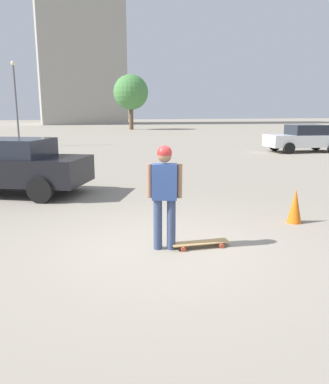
{
  "coord_description": "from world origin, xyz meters",
  "views": [
    {
      "loc": [
        5.48,
        -1.9,
        2.19
      ],
      "look_at": [
        0.0,
        0.0,
        0.95
      ],
      "focal_mm": 35.0,
      "sensor_mm": 36.0,
      "label": 1
    }
  ],
  "objects_px": {
    "person": "(164,189)",
    "skateboard": "(200,243)",
    "car_parked_far": "(304,138)",
    "traffic_cone": "(295,206)",
    "car_parked_near": "(12,166)"
  },
  "relations": [
    {
      "from": "person",
      "to": "skateboard",
      "type": "xyz_separation_m",
      "value": [
        0.13,
        0.58,
        -0.93
      ]
    },
    {
      "from": "person",
      "to": "car_parked_far",
      "type": "distance_m",
      "value": 17.14
    },
    {
      "from": "skateboard",
      "to": "person",
      "type": "bearing_deg",
      "value": -7.48
    },
    {
      "from": "skateboard",
      "to": "traffic_cone",
      "type": "relative_size",
      "value": 1.42
    },
    {
      "from": "person",
      "to": "traffic_cone",
      "type": "bearing_deg",
      "value": 30.75
    },
    {
      "from": "car_parked_near",
      "to": "traffic_cone",
      "type": "relative_size",
      "value": 6.38
    },
    {
      "from": "person",
      "to": "car_parked_near",
      "type": "height_order",
      "value": "person"
    },
    {
      "from": "car_parked_far",
      "to": "skateboard",
      "type": "bearing_deg",
      "value": 56.35
    },
    {
      "from": "car_parked_near",
      "to": "skateboard",
      "type": "bearing_deg",
      "value": 147.74
    },
    {
      "from": "traffic_cone",
      "to": "car_parked_near",
      "type": "bearing_deg",
      "value": -131.26
    },
    {
      "from": "skateboard",
      "to": "car_parked_near",
      "type": "bearing_deg",
      "value": -55.43
    },
    {
      "from": "skateboard",
      "to": "car_parked_near",
      "type": "xyz_separation_m",
      "value": [
        -5.48,
        -3.1,
        0.7
      ]
    },
    {
      "from": "person",
      "to": "car_parked_near",
      "type": "distance_m",
      "value": 5.92
    },
    {
      "from": "car_parked_far",
      "to": "car_parked_near",
      "type": "bearing_deg",
      "value": 34.5
    },
    {
      "from": "person",
      "to": "car_parked_far",
      "type": "xyz_separation_m",
      "value": [
        -11.85,
        12.38,
        -0.24
      ]
    }
  ]
}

